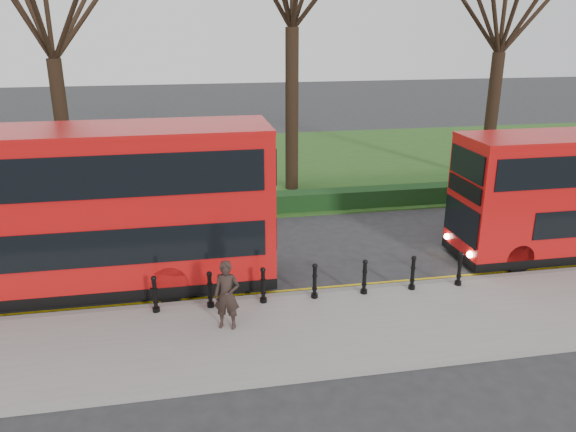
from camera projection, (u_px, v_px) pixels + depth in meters
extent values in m
plane|color=#28282B|center=(290.00, 283.00, 17.17)|extent=(120.00, 120.00, 0.00)
cube|color=gray|center=(313.00, 331.00, 14.36)|extent=(60.00, 4.00, 0.15)
cube|color=slate|center=(297.00, 295.00, 16.22)|extent=(60.00, 0.25, 0.16)
cube|color=#294F1A|center=(239.00, 166.00, 31.09)|extent=(60.00, 18.00, 0.06)
cube|color=black|center=(259.00, 204.00, 23.35)|extent=(60.00, 0.90, 0.80)
cube|color=yellow|center=(295.00, 293.00, 16.52)|extent=(60.00, 0.10, 0.01)
cube|color=yellow|center=(294.00, 290.00, 16.70)|extent=(60.00, 0.10, 0.01)
cylinder|color=black|center=(63.00, 133.00, 24.04)|extent=(0.60, 0.60, 6.15)
cylinder|color=black|center=(292.00, 112.00, 25.60)|extent=(0.60, 0.60, 7.37)
cylinder|color=black|center=(491.00, 118.00, 27.55)|extent=(0.60, 0.60, 6.21)
cylinder|color=black|center=(155.00, 295.00, 15.01)|extent=(0.15, 0.15, 1.00)
cylinder|color=black|center=(210.00, 290.00, 15.27)|extent=(0.15, 0.15, 1.00)
cylinder|color=black|center=(263.00, 286.00, 15.52)|extent=(0.15, 0.15, 1.00)
cylinder|color=black|center=(315.00, 281.00, 15.78)|extent=(0.15, 0.15, 1.00)
cylinder|color=black|center=(364.00, 277.00, 16.04)|extent=(0.15, 0.15, 1.00)
cylinder|color=black|center=(413.00, 273.00, 16.30)|extent=(0.15, 0.15, 1.00)
cylinder|color=black|center=(459.00, 269.00, 16.55)|extent=(0.15, 0.15, 1.00)
cube|color=red|center=(58.00, 208.00, 15.84)|extent=(12.04, 2.74, 4.43)
cube|color=black|center=(69.00, 280.00, 16.59)|extent=(12.06, 2.76, 0.33)
cube|color=black|center=(87.00, 250.00, 14.98)|extent=(9.63, 0.04, 1.04)
cube|color=black|center=(42.00, 180.00, 14.18)|extent=(11.38, 0.04, 1.15)
cylinder|color=black|center=(170.00, 283.00, 15.92)|extent=(1.09, 0.33, 1.09)
cylinder|color=black|center=(170.00, 251.00, 18.15)|extent=(1.09, 0.33, 1.09)
cube|color=black|center=(465.00, 188.00, 17.82)|extent=(0.06, 2.08, 0.52)
cylinder|color=black|center=(518.00, 258.00, 17.80)|extent=(0.95, 0.28, 0.95)
cylinder|color=black|center=(485.00, 235.00, 19.74)|extent=(0.95, 0.28, 0.95)
imported|color=#2C1F1B|center=(227.00, 295.00, 14.10)|extent=(0.77, 0.62, 1.81)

